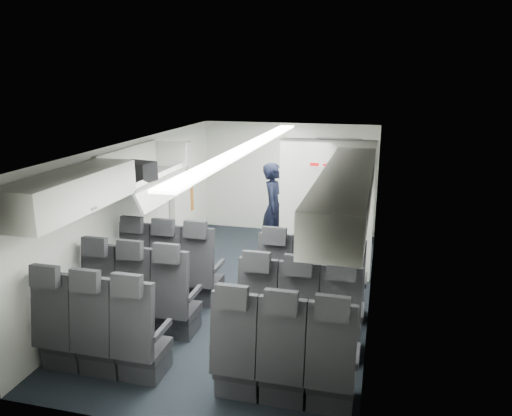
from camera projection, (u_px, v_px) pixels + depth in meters
The scene contains 14 objects.
cabin_shell at pixel (249, 217), 6.96m from camera, with size 3.41×6.01×2.16m.
seat_row_front at pixel (239, 280), 6.65m from camera, with size 3.33×0.56×1.24m.
seat_row_mid at pixel (217, 310), 5.80m from camera, with size 3.33×0.56×1.24m.
seat_row_rear at pixel (188, 350), 4.96m from camera, with size 3.33×0.56×1.24m.
overhead_bin_left_rear at pixel (70, 192), 5.23m from camera, with size 0.53×1.80×0.40m.
overhead_bin_left_front_open at pixel (144, 172), 6.91m from camera, with size 0.64×1.70×0.72m.
overhead_bin_right_rear at pixel (339, 209), 4.56m from camera, with size 0.53×1.80×0.40m.
overhead_bin_right_front at pixel (352, 173), 6.20m from camera, with size 0.53×1.70×0.40m.
bulkhead_partition at pixel (326, 210), 7.48m from camera, with size 1.40×0.15×2.13m.
galley_unit at pixel (336, 190), 9.32m from camera, with size 0.85×0.52×1.90m.
boarding_door at pixel (183, 196), 8.84m from camera, with size 0.12×1.27×1.86m.
flight_attendant at pixel (274, 209), 8.60m from camera, with size 0.59×0.38×1.61m, color black.
carry_on_bag at pixel (138, 171), 6.62m from camera, with size 0.43×0.30×0.26m, color black.
papers at pixel (284, 198), 8.46m from camera, with size 0.22×0.02×0.16m, color white.
Camera 1 is at (1.75, -6.45, 3.06)m, focal length 35.00 mm.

